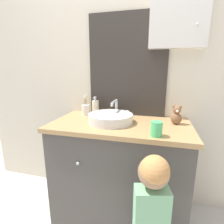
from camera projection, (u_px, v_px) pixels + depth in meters
The scene contains 8 objects.
wall_back at pixel (130, 71), 1.62m from camera, with size 3.20×0.18×2.50m.
vanity_counter at pixel (120, 170), 1.53m from camera, with size 1.12×0.59×0.87m.
sink_basin at pixel (111, 118), 1.43m from camera, with size 0.36×0.41×0.16m.
toothbrush_holder at pixel (86, 109), 1.67m from camera, with size 0.08×0.08×0.20m.
soap_dispenser at pixel (95, 108), 1.64m from camera, with size 0.06×0.06×0.18m.
child_figure at pixel (152, 209), 0.97m from camera, with size 0.21×0.43×0.87m.
teddy_bear at pixel (177, 115), 1.37m from camera, with size 0.08×0.07×0.15m.
drinking_cup at pixel (156, 129), 1.13m from camera, with size 0.08×0.08×0.10m, color #4CC670.
Camera 1 is at (0.28, -1.03, 1.30)m, focal length 28.00 mm.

